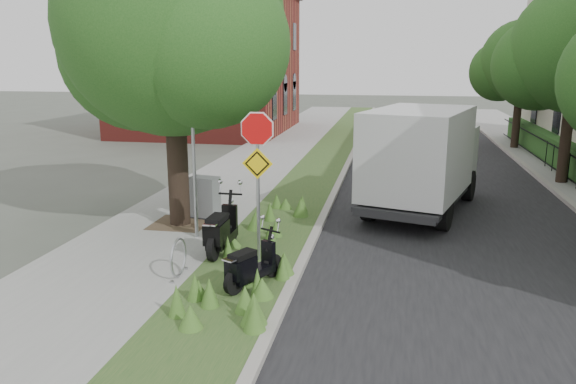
# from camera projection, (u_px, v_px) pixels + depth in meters

# --- Properties ---
(ground) EXTENTS (120.00, 120.00, 0.00)m
(ground) POSITION_uv_depth(u_px,v_px,m) (321.00, 280.00, 10.99)
(ground) COLOR #4C5147
(ground) RESTS_ON ground
(sidewalk_near) EXTENTS (3.50, 60.00, 0.12)m
(sidewalk_near) POSITION_uv_depth(u_px,v_px,m) (244.00, 172.00, 21.31)
(sidewalk_near) COLOR gray
(sidewalk_near) RESTS_ON ground
(verge) EXTENTS (2.00, 60.00, 0.12)m
(verge) POSITION_uv_depth(u_px,v_px,m) (316.00, 174.00, 20.82)
(verge) COLOR #2A4F21
(verge) RESTS_ON ground
(kerb_near) EXTENTS (0.20, 60.00, 0.13)m
(kerb_near) POSITION_uv_depth(u_px,v_px,m) (343.00, 175.00, 20.63)
(kerb_near) COLOR #9E9991
(kerb_near) RESTS_ON ground
(road) EXTENTS (7.00, 60.00, 0.01)m
(road) POSITION_uv_depth(u_px,v_px,m) (441.00, 181.00, 20.02)
(road) COLOR black
(road) RESTS_ON ground
(kerb_far) EXTENTS (0.20, 60.00, 0.13)m
(kerb_far) POSITION_uv_depth(u_px,v_px,m) (545.00, 183.00, 19.37)
(kerb_far) COLOR #9E9991
(kerb_far) RESTS_ON ground
(street_tree_main) EXTENTS (6.21, 5.54, 7.66)m
(street_tree_main) POSITION_uv_depth(u_px,v_px,m) (170.00, 34.00, 13.37)
(street_tree_main) COLOR black
(street_tree_main) RESTS_ON ground
(bare_post) EXTENTS (0.08, 0.08, 4.00)m
(bare_post) POSITION_uv_depth(u_px,v_px,m) (194.00, 154.00, 12.81)
(bare_post) COLOR #A5A8AD
(bare_post) RESTS_ON ground
(bike_hoop) EXTENTS (0.06, 0.78, 0.77)m
(bike_hoop) POSITION_uv_depth(u_px,v_px,m) (178.00, 258.00, 10.79)
(bike_hoop) COLOR #A5A8AD
(bike_hoop) RESTS_ON ground
(sign_assembly) EXTENTS (0.94, 0.08, 3.22)m
(sign_assembly) POSITION_uv_depth(u_px,v_px,m) (257.00, 156.00, 11.27)
(sign_assembly) COLOR #A5A8AD
(sign_assembly) RESTS_ON ground
(fence_far) EXTENTS (0.04, 24.00, 1.00)m
(fence_far) POSITION_uv_depth(u_px,v_px,m) (569.00, 166.00, 19.11)
(fence_far) COLOR black
(fence_far) RESTS_ON ground
(brick_building) EXTENTS (9.40, 10.40, 8.30)m
(brick_building) POSITION_uv_depth(u_px,v_px,m) (209.00, 60.00, 32.78)
(brick_building) COLOR maroon
(brick_building) RESTS_ON ground
(far_tree_b) EXTENTS (4.83, 4.31, 6.56)m
(far_tree_b) POSITION_uv_depth(u_px,v_px,m) (573.00, 55.00, 18.35)
(far_tree_b) COLOR black
(far_tree_b) RESTS_ON ground
(far_tree_c) EXTENTS (4.37, 3.89, 5.93)m
(far_tree_c) POSITION_uv_depth(u_px,v_px,m) (520.00, 65.00, 26.09)
(far_tree_c) COLOR black
(far_tree_c) RESTS_ON ground
(scooter_near) EXTENTS (0.39, 1.86, 0.89)m
(scooter_near) POSITION_uv_depth(u_px,v_px,m) (220.00, 234.00, 12.04)
(scooter_near) COLOR black
(scooter_near) RESTS_ON ground
(scooter_far) EXTENTS (0.82, 1.41, 0.73)m
(scooter_far) POSITION_uv_depth(u_px,v_px,m) (248.00, 270.00, 10.23)
(scooter_far) COLOR black
(scooter_far) RESTS_ON ground
(box_truck) EXTENTS (3.60, 5.92, 2.51)m
(box_truck) POSITION_uv_depth(u_px,v_px,m) (423.00, 155.00, 15.55)
(box_truck) COLOR #262628
(box_truck) RESTS_ON ground
(utility_cabinet) EXTENTS (0.91, 0.70, 1.09)m
(utility_cabinet) POSITION_uv_depth(u_px,v_px,m) (205.00, 198.00, 14.84)
(utility_cabinet) COLOR #262628
(utility_cabinet) RESTS_ON ground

